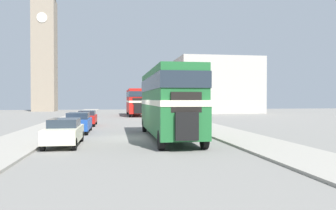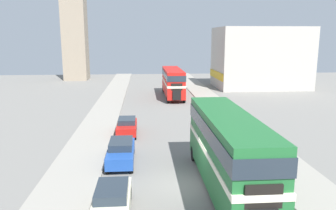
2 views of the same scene
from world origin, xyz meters
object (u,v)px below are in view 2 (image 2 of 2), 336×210
at_px(car_parked_far, 127,126).
at_px(double_decker_bus, 228,147).
at_px(bus_distant, 173,80).
at_px(bicycle_on_pavement, 224,110).
at_px(car_parked_near, 112,201).
at_px(car_parked_mid, 121,151).
at_px(pedestrian_walking, 243,117).

bearing_deg(car_parked_far, double_decker_bus, -62.15).
height_order(double_decker_bus, bus_distant, double_decker_bus).
distance_m(bus_distant, bicycle_on_pavement, 12.37).
height_order(car_parked_near, car_parked_far, car_parked_near).
relative_size(double_decker_bus, bus_distant, 1.01).
distance_m(car_parked_near, car_parked_mid, 6.93).
distance_m(double_decker_bus, car_parked_far, 12.94).
relative_size(car_parked_near, pedestrian_walking, 2.69).
distance_m(car_parked_near, pedestrian_walking, 18.62).
distance_m(bus_distant, pedestrian_walking, 17.73).
bearing_deg(bicycle_on_pavement, pedestrian_walking, -86.55).
height_order(car_parked_mid, bicycle_on_pavement, car_parked_mid).
bearing_deg(car_parked_mid, car_parked_far, 89.16).
bearing_deg(car_parked_far, bus_distant, 72.69).
height_order(double_decker_bus, car_parked_mid, double_decker_bus).
height_order(double_decker_bus, car_parked_far, double_decker_bus).
distance_m(double_decker_bus, bicycle_on_pavement, 19.13).
bearing_deg(bicycle_on_pavement, bus_distant, 112.83).
xyz_separation_m(bus_distant, pedestrian_walking, (5.08, -16.93, -1.36)).
bearing_deg(pedestrian_walking, bus_distant, 106.72).
bearing_deg(car_parked_mid, bus_distant, 76.90).
distance_m(car_parked_near, bicycle_on_pavement, 23.28).
distance_m(car_parked_near, car_parked_far, 13.59).
bearing_deg(car_parked_mid, bicycle_on_pavement, 52.55).
distance_m(double_decker_bus, bus_distant, 29.75).
bearing_deg(bus_distant, pedestrian_walking, -73.28).
xyz_separation_m(bus_distant, car_parked_mid, (-5.84, -25.07, -1.61)).
height_order(car_parked_near, car_parked_mid, car_parked_mid).
bearing_deg(car_parked_mid, car_parked_near, -89.94).
distance_m(car_parked_mid, bicycle_on_pavement, 17.40).
bearing_deg(pedestrian_walking, car_parked_mid, -143.27).
bearing_deg(car_parked_far, car_parked_near, -90.38).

